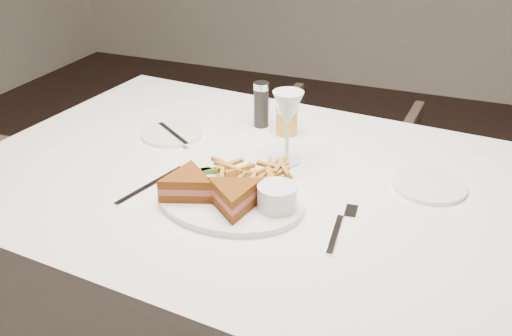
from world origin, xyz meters
The scene contains 4 objects.
ground centered at (0.00, 0.00, 0.00)m, with size 5.00×5.00×0.00m, color black.
table centered at (0.08, -0.29, 0.38)m, with size 1.38×0.92×0.75m, color white.
chair_far centered at (0.01, 0.70, 0.29)m, with size 0.57×0.53×0.59m, color #4C3A2F.
table_setting centered at (0.06, -0.33, 0.79)m, with size 0.82×0.62×0.18m.
Camera 1 is at (0.48, -1.34, 1.37)m, focal length 40.00 mm.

